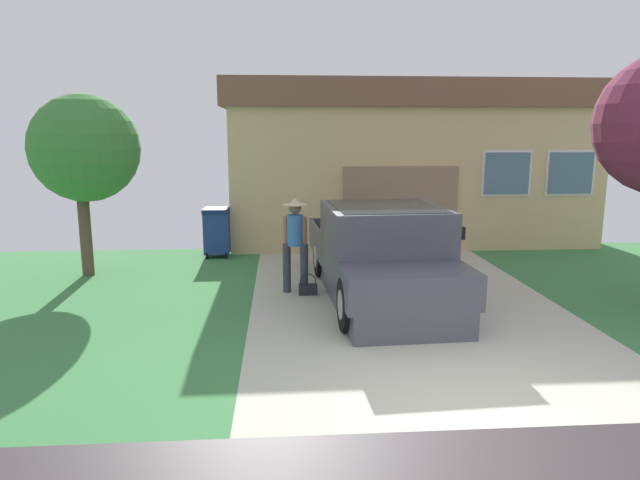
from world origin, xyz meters
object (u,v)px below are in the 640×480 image
object	(u,v)px
person_with_hat	(295,239)
wheeled_trash_bin	(217,230)
house_with_garage	(394,159)
handbag	(308,288)
neighbor_tree	(87,145)
pickup_truck	(382,257)

from	to	relation	value
person_with_hat	wheeled_trash_bin	world-z (taller)	person_with_hat
house_with_garage	handbag	bearing A→B (deg)	-113.02
person_with_hat	house_with_garage	world-z (taller)	house_with_garage
handbag	neighbor_tree	distance (m)	5.27
pickup_truck	person_with_hat	distance (m)	1.59
neighbor_tree	person_with_hat	bearing A→B (deg)	-21.50
pickup_truck	house_with_garage	xyz separation A→B (m)	(1.68, 7.30, 1.35)
handbag	wheeled_trash_bin	world-z (taller)	wheeled_trash_bin
pickup_truck	handbag	bearing A→B (deg)	-18.01
pickup_truck	handbag	world-z (taller)	pickup_truck
house_with_garage	wheeled_trash_bin	distance (m)	6.27
handbag	wheeled_trash_bin	size ratio (longest dim) A/B	0.34
neighbor_tree	pickup_truck	bearing A→B (deg)	-20.81
pickup_truck	house_with_garage	size ratio (longest dim) A/B	0.54
person_with_hat	neighbor_tree	distance (m)	4.66
house_with_garage	wheeled_trash_bin	xyz separation A→B (m)	(-4.93, -3.57, -1.48)
pickup_truck	neighbor_tree	bearing A→B (deg)	-23.59
neighbor_tree	wheeled_trash_bin	bearing A→B (deg)	35.04
pickup_truck	house_with_garage	world-z (taller)	house_with_garage
pickup_truck	handbag	distance (m)	1.46
pickup_truck	house_with_garage	distance (m)	7.61
handbag	wheeled_trash_bin	bearing A→B (deg)	120.34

